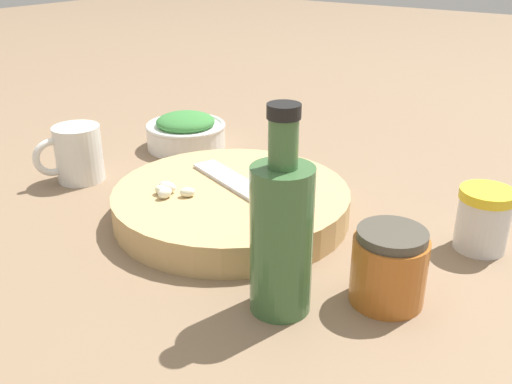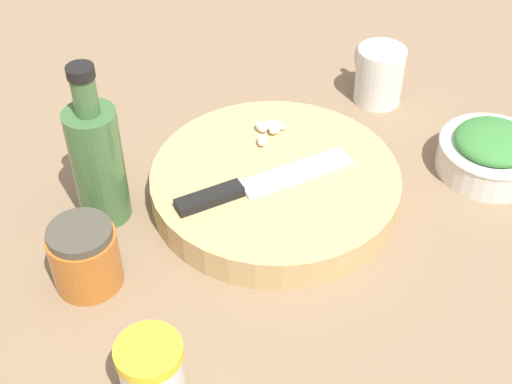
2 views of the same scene
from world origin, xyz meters
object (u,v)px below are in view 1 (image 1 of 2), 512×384
Objects in this scene: oil_bottle at (281,234)px; herb_bowl at (186,131)px; chef_knife at (255,192)px; garlic_cloves at (169,190)px; cutting_board at (231,203)px; coffee_mug at (77,154)px; spice_jar at (483,219)px; honey_jar at (389,267)px.

herb_bowl is at bearing -37.39° from oil_bottle.
oil_bottle is at bearing -116.78° from chef_knife.
garlic_cloves is at bearing 143.36° from chef_knife.
chef_knife is 1.62× the size of herb_bowl.
garlic_cloves is 0.24m from oil_bottle.
coffee_mug is (0.27, 0.04, 0.02)m from cutting_board.
spice_jar is (-0.53, 0.06, 0.01)m from herb_bowl.
coffee_mug reaches higher than honey_jar.
herb_bowl is 0.66× the size of oil_bottle.
cutting_board is 1.47× the size of oil_bottle.
herb_bowl is 0.21m from coffee_mug.
honey_jar is (-0.48, 0.23, 0.01)m from herb_bowl.
honey_jar is 0.12m from oil_bottle.
coffee_mug is at bearing 14.21° from spice_jar.
honey_jar is (0.05, 0.17, 0.00)m from spice_jar.
honey_jar is at bearing 154.37° from herb_bowl.
herb_bowl is 0.54m from spice_jar.
coffee_mug reaches higher than garlic_cloves.
cutting_board is at bearing -13.49° from honey_jar.
honey_jar is at bearing -138.21° from oil_bottle.
oil_bottle is at bearing 167.33° from coffee_mug.
chef_knife is 0.19m from oil_bottle.
coffee_mug is 0.45m from oil_bottle.
chef_knife reaches higher than cutting_board.
cutting_board is 2.23× the size of herb_bowl.
chef_knife is 0.31m from coffee_mug.
spice_jar reaches higher than cutting_board.
coffee_mug reaches higher than cutting_board.
garlic_cloves is 0.78× the size of spice_jar.
chef_knife is at bearing 22.19° from spice_jar.
garlic_cloves is (0.06, 0.06, 0.03)m from cutting_board.
cutting_board is 0.04m from chef_knife.
cutting_board is at bearing 19.92° from spice_jar.
herb_bowl is 0.51m from oil_bottle.
coffee_mug reaches higher than herb_bowl.
chef_knife is 0.32m from herb_bowl.
spice_jar is (-0.30, -0.11, 0.02)m from cutting_board.
cutting_board is at bearing -172.40° from coffee_mug.
chef_knife is at bearing -146.34° from garlic_cloves.
coffee_mug is at bearing 80.56° from herb_bowl.
oil_bottle is at bearing 142.61° from herb_bowl.
spice_jar is (-0.35, -0.17, -0.01)m from garlic_cloves.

